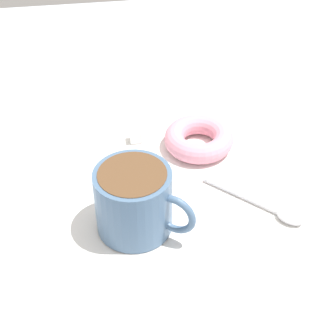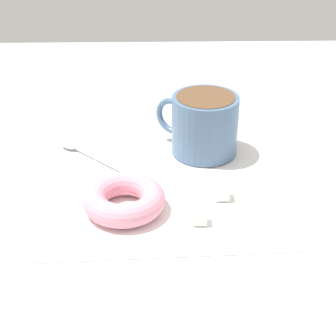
# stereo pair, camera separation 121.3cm
# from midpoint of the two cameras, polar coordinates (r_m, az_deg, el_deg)

# --- Properties ---
(ground_plane) EXTENTS (1.20, 1.20, 0.02)m
(ground_plane) POSITION_cam_midpoint_polar(r_m,az_deg,el_deg) (0.47, -5.80, -55.54)
(ground_plane) COLOR #B2BCC6
(napkin) EXTENTS (0.33, 0.33, 0.00)m
(napkin) POSITION_cam_midpoint_polar(r_m,az_deg,el_deg) (0.45, -7.99, -55.53)
(napkin) COLOR white
(napkin) RESTS_ON ground_plane
(coffee_cup) EXTENTS (0.10, 0.11, 0.09)m
(coffee_cup) POSITION_cam_midpoint_polar(r_m,az_deg,el_deg) (0.42, 2.80, -43.99)
(coffee_cup) COLOR slate
(coffee_cup) RESTS_ON napkin
(donut) EXTENTS (0.10, 0.10, 0.03)m
(donut) POSITION_cam_midpoint_polar(r_m,az_deg,el_deg) (0.45, -25.18, -62.00)
(donut) COLOR pink
(donut) RESTS_ON napkin
(spoon) EXTENTS (0.11, 0.12, 0.01)m
(spoon) POSITION_cam_midpoint_polar(r_m,az_deg,el_deg) (0.49, -26.83, -42.37)
(spoon) COLOR silver
(spoon) RESTS_ON napkin
(sugar_cube) EXTENTS (0.02, 0.02, 0.02)m
(sugar_cube) POSITION_cam_midpoint_polar(r_m,az_deg,el_deg) (0.45, 0.34, -67.63)
(sugar_cube) COLOR white
(sugar_cube) RESTS_ON napkin
(sugar_cube_extra) EXTENTS (0.02, 0.02, 0.02)m
(sugar_cube_extra) POSITION_cam_midpoint_polar(r_m,az_deg,el_deg) (0.44, 8.36, -60.59)
(sugar_cube_extra) COLOR white
(sugar_cube_extra) RESTS_ON napkin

